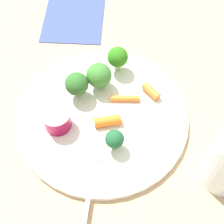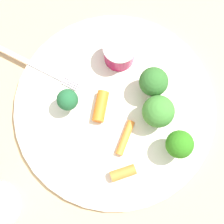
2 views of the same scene
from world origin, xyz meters
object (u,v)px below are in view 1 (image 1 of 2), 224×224
object	(u,v)px
plate	(102,116)
napkin	(75,13)
broccoli_floret_0	(115,139)
broccoli_floret_3	(99,75)
broccoli_floret_1	(118,57)
broccoli_floret_2	(77,84)
carrot_stick_2	(125,98)
sauce_cup	(57,119)
carrot_stick_0	(108,121)
fork	(90,190)
carrot_stick_1	(151,91)

from	to	relation	value
plate	napkin	xyz separation A→B (m)	(0.24, 0.15, -0.00)
broccoli_floret_0	broccoli_floret_3	distance (m)	0.13
broccoli_floret_0	broccoli_floret_1	world-z (taller)	broccoli_floret_1
broccoli_floret_0	broccoli_floret_2	world-z (taller)	broccoli_floret_2
broccoli_floret_2	carrot_stick_2	world-z (taller)	broccoli_floret_2
sauce_cup	carrot_stick_0	distance (m)	0.09
fork	carrot_stick_0	bearing A→B (deg)	5.50
sauce_cup	broccoli_floret_0	world-z (taller)	broccoli_floret_0
carrot_stick_0	fork	size ratio (longest dim) A/B	0.28
broccoli_floret_2	fork	distance (m)	0.19
sauce_cup	fork	distance (m)	0.13
carrot_stick_0	broccoli_floret_3	bearing A→B (deg)	29.22
plate	carrot_stick_0	world-z (taller)	carrot_stick_0
broccoli_floret_1	broccoli_floret_3	world-z (taller)	broccoli_floret_3
broccoli_floret_0	plate	bearing A→B (deg)	36.64
plate	broccoli_floret_2	size ratio (longest dim) A/B	5.49
broccoli_floret_1	carrot_stick_1	bearing A→B (deg)	-115.29
carrot_stick_1	napkin	xyz separation A→B (m)	(0.17, 0.22, -0.02)
carrot_stick_1	carrot_stick_2	world-z (taller)	carrot_stick_1
broccoli_floret_3	fork	distance (m)	0.20
carrot_stick_1	carrot_stick_2	distance (m)	0.05
fork	carrot_stick_1	bearing A→B (deg)	-11.78
broccoli_floret_1	carrot_stick_2	world-z (taller)	broccoli_floret_1
broccoli_floret_0	carrot_stick_2	xyz separation A→B (m)	(0.10, 0.01, -0.02)
plate	carrot_stick_1	bearing A→B (deg)	-44.81
sauce_cup	broccoli_floret_2	distance (m)	0.07
broccoli_floret_2	carrot_stick_1	size ratio (longest dim) A/B	1.53
broccoli_floret_2	napkin	distance (m)	0.24
carrot_stick_1	broccoli_floret_0	bearing A→B (deg)	166.53
sauce_cup	carrot_stick_2	xyz separation A→B (m)	(0.09, -0.09, -0.01)
sauce_cup	broccoli_floret_2	size ratio (longest dim) A/B	0.88
sauce_cup	carrot_stick_2	world-z (taller)	sauce_cup
sauce_cup	broccoli_floret_1	bearing A→B (deg)	-21.64
broccoli_floret_0	carrot_stick_0	bearing A→B (deg)	32.84
fork	napkin	distance (m)	0.42
sauce_cup	carrot_stick_1	xyz separation A→B (m)	(0.11, -0.14, -0.01)
carrot_stick_1	napkin	distance (m)	0.28
broccoli_floret_3	broccoli_floret_0	bearing A→B (deg)	-149.48
broccoli_floret_2	carrot_stick_0	distance (m)	0.09
broccoli_floret_1	fork	xyz separation A→B (m)	(-0.24, -0.03, -0.03)
plate	napkin	distance (m)	0.28
sauce_cup	plate	bearing A→B (deg)	-56.27
broccoli_floret_2	carrot_stick_2	size ratio (longest dim) A/B	1.06
broccoli_floret_2	carrot_stick_0	size ratio (longest dim) A/B	1.21
broccoli_floret_0	broccoli_floret_2	distance (m)	0.12
broccoli_floret_2	carrot_stick_0	world-z (taller)	broccoli_floret_2
napkin	carrot_stick_0	bearing A→B (deg)	-147.28
carrot_stick_2	fork	size ratio (longest dim) A/B	0.32
plate	sauce_cup	distance (m)	0.08
carrot_stick_0	plate	bearing A→B (deg)	44.97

